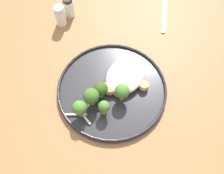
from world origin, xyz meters
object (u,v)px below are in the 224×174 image
dinner_plate (112,89)px  broccoli_floret_split_head (104,107)px  seared_scallop_tilted_round (124,75)px  pepper_shaker (69,7)px  seared_scallop_right_edge (144,86)px  seared_scallop_left_edge (132,78)px  seared_scallop_front_small (110,88)px  broccoli_floret_small_sprig (101,89)px  broccoli_floret_right_tilted (79,108)px  dinner_fork (164,9)px  broccoli_floret_left_leaning (91,96)px  broccoli_floret_front_edge (122,92)px  seared_scallop_center_golden (121,68)px  salt_shaker (60,16)px  seared_scallop_on_noodles (120,91)px

dinner_plate → broccoli_floret_split_head: size_ratio=5.77×
seared_scallop_tilted_round → pepper_shaker: bearing=64.8°
seared_scallop_tilted_round → seared_scallop_right_edge: (-0.00, -0.06, 0.00)m
seared_scallop_left_edge → broccoli_floret_split_head: size_ratio=0.48×
seared_scallop_front_small → broccoli_floret_small_sprig: size_ratio=0.68×
broccoli_floret_right_tilted → dinner_fork: bearing=-4.0°
broccoli_floret_left_leaning → broccoli_floret_front_edge: bearing=-49.6°
seared_scallop_front_small → seared_scallop_center_golden: (0.07, 0.00, -0.00)m
seared_scallop_tilted_round → salt_shaker: (0.08, 0.27, 0.01)m
broccoli_floret_right_tilted → broccoli_floret_split_head: 0.06m
seared_scallop_front_small → salt_shaker: bearing=61.9°
seared_scallop_tilted_round → salt_shaker: size_ratio=0.37×
seared_scallop_left_edge → dinner_fork: seared_scallop_left_edge is taller
seared_scallop_right_edge → broccoli_floret_right_tilted: (-0.15, 0.10, 0.03)m
broccoli_floret_front_edge → dinner_fork: size_ratio=0.33×
broccoli_floret_left_leaning → pepper_shaker: (0.23, 0.23, -0.02)m
seared_scallop_right_edge → broccoli_floret_front_edge: size_ratio=0.44×
salt_shaker → seared_scallop_front_small: bearing=-118.1°
broccoli_floret_split_head → seared_scallop_front_small: bearing=17.2°
broccoli_floret_left_leaning → seared_scallop_right_edge: bearing=-41.2°
seared_scallop_front_small → seared_scallop_on_noodles: bearing=-76.7°
broccoli_floret_right_tilted → broccoli_floret_left_leaning: broccoli_floret_left_leaning is taller
dinner_plate → seared_scallop_right_edge: size_ratio=11.29×
broccoli_floret_right_tilted → dinner_fork: size_ratio=0.32×
broccoli_floret_right_tilted → salt_shaker: same height
seared_scallop_on_noodles → seared_scallop_center_golden: seared_scallop_center_golden is taller
broccoli_floret_split_head → broccoli_floret_front_edge: broccoli_floret_front_edge is taller
pepper_shaker → broccoli_floret_split_head: bearing=-131.5°
broccoli_floret_right_tilted → pepper_shaker: bearing=39.1°
broccoli_floret_left_leaning → broccoli_floret_small_sprig: bearing=-12.0°
broccoli_floret_right_tilted → salt_shaker: size_ratio=0.86×
seared_scallop_on_noodles → pepper_shaker: bearing=58.1°
seared_scallop_front_small → broccoli_floret_front_edge: size_ratio=0.58×
broccoli_floret_small_sprig → seared_scallop_center_golden: bearing=-5.6°
seared_scallop_left_edge → seared_scallop_on_noodles: (-0.05, 0.01, 0.00)m
broccoli_floret_split_head → salt_shaker: salt_shaker is taller
broccoli_floret_front_edge → broccoli_floret_left_leaning: bearing=130.4°
dinner_plate → seared_scallop_tilted_round: size_ratio=11.84×
seared_scallop_on_noodles → seared_scallop_right_edge: 0.07m
broccoli_floret_small_sprig → broccoli_floret_left_leaning: bearing=168.0°
seared_scallop_right_edge → pepper_shaker: size_ratio=0.38×
seared_scallop_right_edge → pepper_shaker: (0.13, 0.32, 0.01)m
seared_scallop_right_edge → broccoli_floret_split_head: bearing=154.4°
dinner_fork → pepper_shaker: 0.31m
broccoli_floret_small_sprig → pepper_shaker: 0.31m
dinner_plate → seared_scallop_right_edge: 0.08m
dinner_plate → seared_scallop_center_golden: size_ratio=10.12×
dinner_plate → seared_scallop_right_edge: bearing=-57.8°
seared_scallop_left_edge → broccoli_floret_split_head: broccoli_floret_split_head is taller
seared_scallop_on_noodles → broccoli_floret_left_leaning: broccoli_floret_left_leaning is taller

